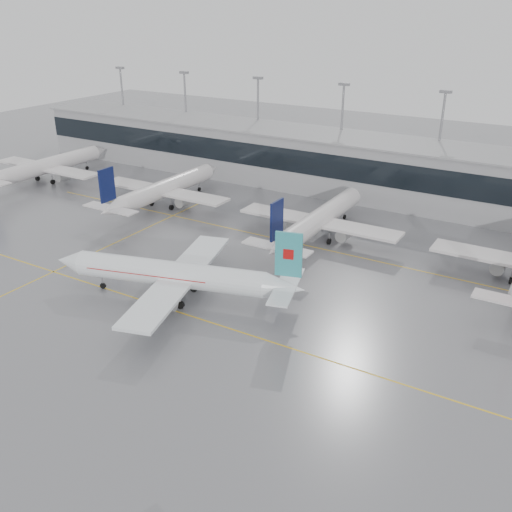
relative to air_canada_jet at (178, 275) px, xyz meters
The scene contains 12 objects.
ground 8.91m from the air_canada_jet, 22.70° to the right, with size 320.00×320.00×0.00m, color slate.
taxi_line_main 8.91m from the air_canada_jet, 22.70° to the right, with size 120.00×0.25×0.01m, color yellow.
taxi_line_north 28.15m from the air_canada_jet, 74.51° to the left, with size 120.00×0.25×0.01m, color yellow.
taxi_line_cross 25.77m from the air_canada_jet, 152.21° to the left, with size 0.25×60.00×0.01m, color yellow.
terminal 59.40m from the air_canada_jet, 82.79° to the left, with size 180.00×15.00×12.00m, color gray.
terminal_glass 52.01m from the air_canada_jet, 81.74° to the left, with size 180.00×0.20×5.00m, color black.
terminal_roof 59.95m from the air_canada_jet, 82.79° to the left, with size 182.00×16.00×0.40m, color gray.
light_masts 66.01m from the air_canada_jet, 83.45° to the left, with size 156.40×1.00×22.60m.
air_canada_jet is the anchor object (origin of this frame).
parked_jet_a 69.62m from the air_canada_jet, 153.95° to the left, with size 29.64×36.96×11.72m.
parked_jet_b 41.16m from the air_canada_jet, 132.02° to the left, with size 29.64×36.96×11.72m.
parked_jet_c 31.47m from the air_canada_jet, 76.31° to the left, with size 29.64×36.96×11.72m.
Camera 1 is at (38.89, -52.92, 38.83)m, focal length 40.00 mm.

